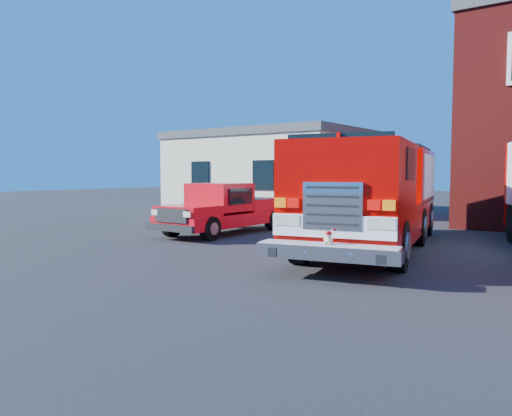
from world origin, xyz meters
The scene contains 4 objects.
ground centered at (0.00, 0.00, 0.00)m, with size 100.00×100.00×0.00m, color black.
side_building centered at (-9.00, 13.00, 2.20)m, with size 10.20×8.20×4.35m.
fire_engine centered at (1.12, 2.85, 1.52)m, with size 4.62×9.84×2.93m.
pickup_truck centered at (-4.39, 2.97, 0.83)m, with size 1.97×5.35×1.74m.
Camera 1 is at (6.61, -10.25, 2.08)m, focal length 35.00 mm.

